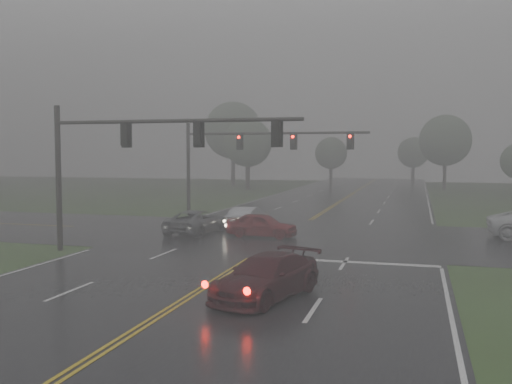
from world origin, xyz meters
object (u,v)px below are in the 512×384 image
(sedan_red, at_px, (262,237))
(sedan_silver, at_px, (248,229))
(car_grey, at_px, (197,233))
(signal_gantry_far, at_px, (242,150))
(signal_gantry_near, at_px, (127,149))
(sedan_maroon, at_px, (266,298))

(sedan_red, relative_size, sedan_silver, 0.95)
(car_grey, height_order, signal_gantry_far, signal_gantry_far)
(sedan_red, height_order, sedan_silver, sedan_silver)
(signal_gantry_near, bearing_deg, sedan_silver, 73.76)
(sedan_silver, distance_m, car_grey, 3.79)
(sedan_maroon, xyz_separation_m, signal_gantry_near, (-8.88, 6.53, 5.25))
(sedan_maroon, bearing_deg, signal_gantry_near, 160.46)
(sedan_red, bearing_deg, sedan_maroon, -158.85)
(sedan_silver, bearing_deg, sedan_red, 122.53)
(car_grey, bearing_deg, signal_gantry_far, -85.35)
(sedan_red, height_order, signal_gantry_far, signal_gantry_far)
(sedan_silver, bearing_deg, sedan_maroon, 111.71)
(sedan_silver, distance_m, signal_gantry_far, 8.93)
(sedan_silver, xyz_separation_m, car_grey, (-2.50, -2.84, 0.00))
(car_grey, distance_m, signal_gantry_far, 10.97)
(sedan_red, height_order, car_grey, same)
(signal_gantry_near, height_order, signal_gantry_far, signal_gantry_near)
(sedan_maroon, height_order, signal_gantry_near, signal_gantry_near)
(sedan_maroon, relative_size, signal_gantry_near, 0.40)
(car_grey, distance_m, signal_gantry_near, 9.34)
(car_grey, xyz_separation_m, signal_gantry_near, (-0.57, -7.70, 5.25))
(sedan_red, bearing_deg, signal_gantry_near, 150.82)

